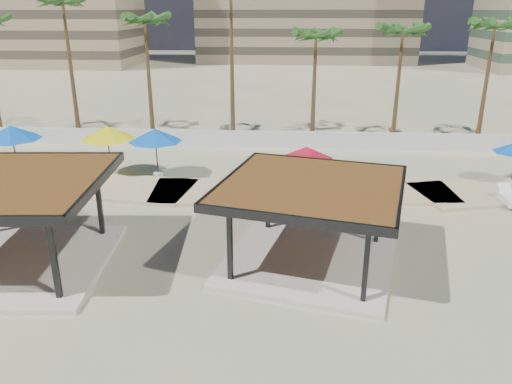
# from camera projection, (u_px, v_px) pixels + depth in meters

# --- Properties ---
(ground) EXTENTS (200.00, 200.00, 0.00)m
(ground) POSITION_uv_depth(u_px,v_px,m) (257.00, 251.00, 20.35)
(ground) COLOR tan
(ground) RESTS_ON ground
(promenade) EXTENTS (44.45, 7.97, 0.24)m
(promenade) POSITION_uv_depth(u_px,v_px,m) (302.00, 187.00, 27.38)
(promenade) COLOR #C6B284
(promenade) RESTS_ON ground
(boundary_wall) EXTENTS (56.00, 0.30, 1.20)m
(boundary_wall) POSITION_uv_depth(u_px,v_px,m) (271.00, 140.00, 35.11)
(boundary_wall) COLOR silver
(boundary_wall) RESTS_ON ground
(pavilion_central) EXTENTS (7.91, 7.91, 3.31)m
(pavilion_central) POSITION_uv_depth(u_px,v_px,m) (310.00, 216.00, 18.76)
(pavilion_central) COLOR beige
(pavilion_central) RESTS_ON ground
(pavilion_west) EXTENTS (7.45, 7.45, 3.55)m
(pavilion_west) POSITION_uv_depth(u_px,v_px,m) (10.00, 215.00, 18.49)
(pavilion_west) COLOR beige
(pavilion_west) RESTS_ON ground
(umbrella_a) EXTENTS (4.22, 4.22, 2.90)m
(umbrella_a) POSITION_uv_depth(u_px,v_px,m) (11.00, 133.00, 28.28)
(umbrella_a) COLOR beige
(umbrella_a) RESTS_ON promenade
(umbrella_b) EXTENTS (3.51, 3.51, 2.80)m
(umbrella_b) POSITION_uv_depth(u_px,v_px,m) (107.00, 133.00, 28.61)
(umbrella_b) COLOR beige
(umbrella_b) RESTS_ON promenade
(umbrella_c) EXTENTS (3.81, 3.81, 2.70)m
(umbrella_c) POSITION_uv_depth(u_px,v_px,m) (306.00, 154.00, 24.78)
(umbrella_c) COLOR beige
(umbrella_c) RESTS_ON promenade
(umbrella_f) EXTENTS (3.74, 3.74, 2.74)m
(umbrella_f) POSITION_uv_depth(u_px,v_px,m) (155.00, 135.00, 28.26)
(umbrella_f) COLOR beige
(umbrella_f) RESTS_ON promenade
(lounger_a) EXTENTS (1.31, 2.13, 0.77)m
(lounger_a) POSITION_uv_depth(u_px,v_px,m) (57.00, 188.00, 26.35)
(lounger_a) COLOR white
(lounger_a) RESTS_ON promenade
(lounger_b) EXTENTS (1.21, 2.08, 0.75)m
(lounger_b) POSITION_uv_depth(u_px,v_px,m) (394.00, 179.00, 27.73)
(lounger_b) COLOR white
(lounger_b) RESTS_ON promenade
(lounger_c) EXTENTS (0.65, 1.89, 0.71)m
(lounger_c) POSITION_uv_depth(u_px,v_px,m) (509.00, 199.00, 24.96)
(lounger_c) COLOR white
(lounger_c) RESTS_ON promenade
(palm_b) EXTENTS (3.00, 3.00, 10.60)m
(palm_b) POSITION_uv_depth(u_px,v_px,m) (63.00, 7.00, 35.49)
(palm_b) COLOR brown
(palm_b) RESTS_ON ground
(palm_c) EXTENTS (3.00, 3.00, 9.38)m
(palm_c) POSITION_uv_depth(u_px,v_px,m) (145.00, 25.00, 34.97)
(palm_c) COLOR brown
(palm_c) RESTS_ON ground
(palm_d) EXTENTS (3.00, 3.00, 11.05)m
(palm_d) POSITION_uv_depth(u_px,v_px,m) (231.00, 1.00, 34.82)
(palm_d) COLOR brown
(palm_d) RESTS_ON ground
(palm_e) EXTENTS (3.00, 3.00, 8.35)m
(palm_e) POSITION_uv_depth(u_px,v_px,m) (316.00, 39.00, 34.87)
(palm_e) COLOR brown
(palm_e) RESTS_ON ground
(palm_f) EXTENTS (3.00, 3.00, 8.70)m
(palm_f) POSITION_uv_depth(u_px,v_px,m) (403.00, 35.00, 34.58)
(palm_f) COLOR brown
(palm_f) RESTS_ON ground
(palm_g) EXTENTS (3.00, 3.00, 9.08)m
(palm_g) POSITION_uv_depth(u_px,v_px,m) (494.00, 30.00, 33.73)
(palm_g) COLOR brown
(palm_g) RESTS_ON ground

